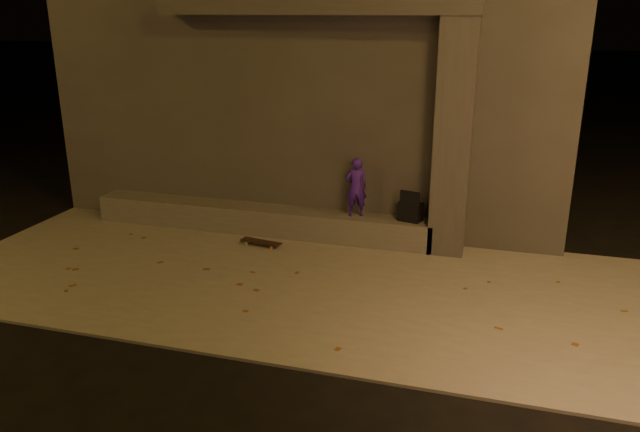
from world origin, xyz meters
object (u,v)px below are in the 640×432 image
(backpack, at_px, (410,210))
(skateboard, at_px, (261,242))
(skateboarder, at_px, (356,187))
(column, at_px, (453,140))

(backpack, height_order, skateboard, backpack)
(skateboarder, bearing_deg, column, 160.39)
(skateboarder, distance_m, skateboard, 1.79)
(skateboarder, bearing_deg, backpack, 160.39)
(skateboard, bearing_deg, column, 22.12)
(column, height_order, skateboard, column)
(backpack, bearing_deg, skateboard, -149.82)
(skateboarder, bearing_deg, skateboard, 4.91)
(column, bearing_deg, skateboard, -167.46)
(skateboarder, distance_m, backpack, 0.95)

